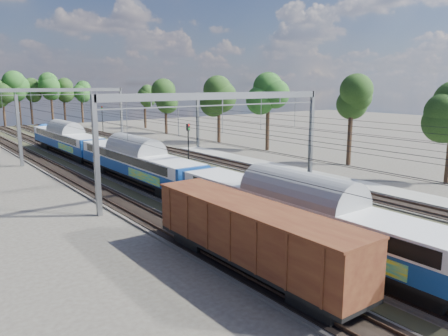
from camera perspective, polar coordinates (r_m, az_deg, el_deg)
track_bed at (r=52.11m, az=-10.06°, el=0.11°), size 21.00×130.00×0.34m
platform at (r=41.72m, az=21.79°, el=-3.14°), size 3.00×70.00×0.30m
catenary at (r=58.42m, az=-13.41°, el=7.37°), size 25.65×130.00×9.00m
tree_belt at (r=98.86m, az=-19.92°, el=9.36°), size 39.41×101.80×11.96m
emu_train at (r=43.43m, az=-11.24°, el=1.42°), size 3.14×66.46×4.60m
freight_boxcar at (r=22.67m, az=3.49°, el=-8.55°), size 2.86×13.83×3.57m
worker at (r=56.20m, az=-10.26°, el=1.67°), size 0.43×0.64×1.71m
signal_near at (r=44.50m, az=-4.67°, el=3.07°), size 0.42×0.39×5.80m
signal_far at (r=92.04m, az=-15.62°, el=6.57°), size 0.36×0.32×5.32m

